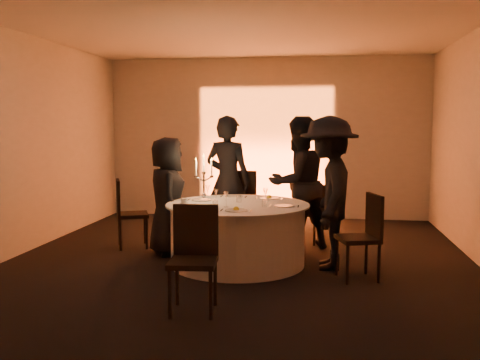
# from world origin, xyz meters

# --- Properties ---
(floor) EXTENTS (7.00, 7.00, 0.00)m
(floor) POSITION_xyz_m (0.00, 0.00, 0.00)
(floor) COLOR black
(floor) RESTS_ON ground
(ceiling) EXTENTS (7.00, 7.00, 0.00)m
(ceiling) POSITION_xyz_m (0.00, 0.00, 3.00)
(ceiling) COLOR silver
(ceiling) RESTS_ON wall_back
(wall_back) EXTENTS (7.00, 0.00, 7.00)m
(wall_back) POSITION_xyz_m (0.00, 3.50, 1.50)
(wall_back) COLOR beige
(wall_back) RESTS_ON floor
(wall_front) EXTENTS (7.00, 0.00, 7.00)m
(wall_front) POSITION_xyz_m (0.00, -3.50, 1.50)
(wall_front) COLOR beige
(wall_front) RESTS_ON floor
(wall_left) EXTENTS (0.00, 7.00, 7.00)m
(wall_left) POSITION_xyz_m (-3.00, 0.00, 1.50)
(wall_left) COLOR beige
(wall_left) RESTS_ON floor
(uplighter_fixture) EXTENTS (0.25, 0.12, 0.10)m
(uplighter_fixture) POSITION_xyz_m (0.00, 3.20, 0.05)
(uplighter_fixture) COLOR black
(uplighter_fixture) RESTS_ON floor
(banquet_table) EXTENTS (1.80, 1.80, 0.77)m
(banquet_table) POSITION_xyz_m (0.00, 0.00, 0.38)
(banquet_table) COLOR black
(banquet_table) RESTS_ON floor
(chair_left) EXTENTS (0.56, 0.56, 0.98)m
(chair_left) POSITION_xyz_m (-1.71, 0.67, 0.55)
(chair_left) COLOR black
(chair_left) RESTS_ON floor
(chair_back_left) EXTENTS (0.51, 0.51, 1.07)m
(chair_back_left) POSITION_xyz_m (-0.15, 1.52, 0.61)
(chair_back_left) COLOR black
(chair_back_left) RESTS_ON floor
(chair_back_right) EXTENTS (0.54, 0.54, 0.88)m
(chair_back_right) POSITION_xyz_m (1.03, 1.35, 0.49)
(chair_back_right) COLOR black
(chair_back_right) RESTS_ON floor
(chair_right) EXTENTS (0.54, 0.54, 0.98)m
(chair_right) POSITION_xyz_m (1.53, -0.43, 0.55)
(chair_right) COLOR black
(chair_right) RESTS_ON floor
(chair_front) EXTENTS (0.47, 0.47, 1.00)m
(chair_front) POSITION_xyz_m (-0.16, -1.70, 0.56)
(chair_front) COLOR black
(chair_front) RESTS_ON floor
(guest_left) EXTENTS (0.75, 0.91, 1.59)m
(guest_left) POSITION_xyz_m (-1.02, 0.38, 0.80)
(guest_left) COLOR black
(guest_left) RESTS_ON floor
(guest_back_left) EXTENTS (0.79, 0.62, 1.89)m
(guest_back_left) POSITION_xyz_m (-0.31, 1.08, 0.94)
(guest_back_left) COLOR black
(guest_back_left) RESTS_ON floor
(guest_back_right) EXTENTS (1.16, 1.12, 1.88)m
(guest_back_right) POSITION_xyz_m (0.71, 0.94, 0.94)
(guest_back_right) COLOR black
(guest_back_right) RESTS_ON floor
(guest_right) EXTENTS (0.70, 1.21, 1.87)m
(guest_right) POSITION_xyz_m (1.12, -0.01, 0.93)
(guest_right) COLOR black
(guest_right) RESTS_ON floor
(plate_left) EXTENTS (0.36, 0.26, 0.01)m
(plate_left) POSITION_xyz_m (-0.52, 0.23, 0.78)
(plate_left) COLOR white
(plate_left) RESTS_ON banquet_table
(plate_back_left) EXTENTS (0.36, 0.25, 0.01)m
(plate_back_left) POSITION_xyz_m (-0.15, 0.61, 0.78)
(plate_back_left) COLOR white
(plate_back_left) RESTS_ON banquet_table
(plate_back_right) EXTENTS (0.35, 0.25, 0.08)m
(plate_back_right) POSITION_xyz_m (0.35, 0.51, 0.79)
(plate_back_right) COLOR white
(plate_back_right) RESTS_ON banquet_table
(plate_right) EXTENTS (0.36, 0.25, 0.01)m
(plate_right) POSITION_xyz_m (0.59, -0.14, 0.78)
(plate_right) COLOR white
(plate_right) RESTS_ON banquet_table
(plate_front) EXTENTS (0.36, 0.26, 0.08)m
(plate_front) POSITION_xyz_m (0.07, -0.54, 0.79)
(plate_front) COLOR white
(plate_front) RESTS_ON banquet_table
(coffee_cup) EXTENTS (0.11, 0.11, 0.07)m
(coffee_cup) POSITION_xyz_m (-0.67, -0.07, 0.80)
(coffee_cup) COLOR white
(coffee_cup) RESTS_ON banquet_table
(candelabra) EXTENTS (0.26, 0.12, 0.61)m
(candelabra) POSITION_xyz_m (-0.48, 0.23, 0.98)
(candelabra) COLOR white
(candelabra) RESTS_ON banquet_table
(wine_glass_a) EXTENTS (0.07, 0.07, 0.19)m
(wine_glass_a) POSITION_xyz_m (-0.09, -0.29, 0.91)
(wine_glass_a) COLOR silver
(wine_glass_a) RESTS_ON banquet_table
(wine_glass_b) EXTENTS (0.07, 0.07, 0.19)m
(wine_glass_b) POSITION_xyz_m (0.35, -0.02, 0.91)
(wine_glass_b) COLOR silver
(wine_glass_b) RESTS_ON banquet_table
(wine_glass_c) EXTENTS (0.07, 0.07, 0.19)m
(wine_glass_c) POSITION_xyz_m (-0.25, -0.11, 0.91)
(wine_glass_c) COLOR silver
(wine_glass_c) RESTS_ON banquet_table
(wine_glass_d) EXTENTS (0.07, 0.07, 0.19)m
(wine_glass_d) POSITION_xyz_m (-0.45, 0.31, 0.91)
(wine_glass_d) COLOR silver
(wine_glass_d) RESTS_ON banquet_table
(wine_glass_e) EXTENTS (0.07, 0.07, 0.19)m
(wine_glass_e) POSITION_xyz_m (0.33, 0.16, 0.91)
(wine_glass_e) COLOR silver
(wine_glass_e) RESTS_ON banquet_table
(tumbler_a) EXTENTS (0.07, 0.07, 0.09)m
(tumbler_a) POSITION_xyz_m (0.36, -0.21, 0.82)
(tumbler_a) COLOR silver
(tumbler_a) RESTS_ON banquet_table
(tumbler_b) EXTENTS (0.07, 0.07, 0.09)m
(tumbler_b) POSITION_xyz_m (-0.22, -0.34, 0.82)
(tumbler_b) COLOR silver
(tumbler_b) RESTS_ON banquet_table
(tumbler_c) EXTENTS (0.07, 0.07, 0.09)m
(tumbler_c) POSITION_xyz_m (-0.00, 0.14, 0.82)
(tumbler_c) COLOR silver
(tumbler_c) RESTS_ON banquet_table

